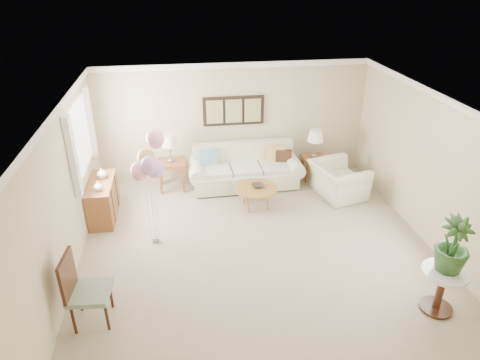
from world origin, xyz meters
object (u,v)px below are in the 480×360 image
(coffee_table, at_px, (256,189))
(accent_chair, at_px, (83,288))
(balloon_cluster, at_px, (149,161))
(sofa, at_px, (245,170))
(armchair, at_px, (338,180))

(coffee_table, xyz_separation_m, accent_chair, (-2.86, -2.74, 0.18))
(accent_chair, distance_m, balloon_cluster, 2.21)
(sofa, relative_size, coffee_table, 2.94)
(accent_chair, height_order, balloon_cluster, balloon_cluster)
(sofa, bearing_deg, accent_chair, -126.82)
(armchair, bearing_deg, coffee_table, 83.94)
(sofa, bearing_deg, armchair, -22.57)
(armchair, bearing_deg, accent_chair, 109.49)
(accent_chair, bearing_deg, balloon_cluster, 62.57)
(armchair, relative_size, balloon_cluster, 0.52)
(accent_chair, xyz_separation_m, balloon_cluster, (0.90, 1.74, 1.03))
(sofa, distance_m, coffee_table, 0.99)
(armchair, xyz_separation_m, accent_chair, (-4.66, -2.95, 0.22))
(armchair, height_order, balloon_cluster, balloon_cluster)
(armchair, distance_m, balloon_cluster, 4.14)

